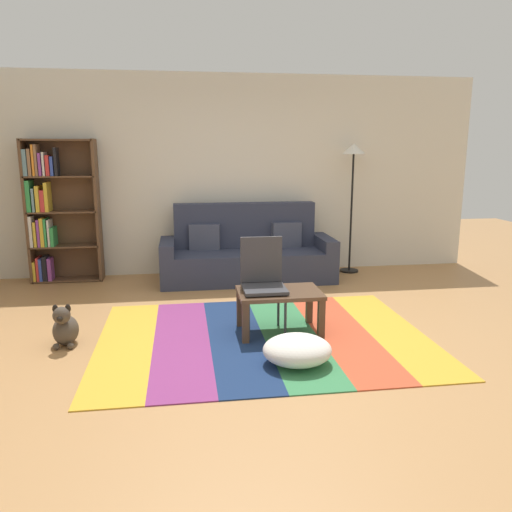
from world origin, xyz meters
name	(u,v)px	position (x,y,z in m)	size (l,w,h in m)	color
ground_plane	(264,333)	(0.00, 0.00, 0.00)	(14.00, 14.00, 0.00)	#B27F4C
back_wall	(235,175)	(0.00, 2.55, 1.35)	(6.80, 0.10, 2.70)	silver
rug	(264,337)	(-0.02, -0.12, 0.01)	(3.01, 2.28, 0.01)	gold
couch	(247,255)	(0.10, 2.02, 0.34)	(2.26, 0.80, 1.00)	#2D3347
bookshelf	(54,211)	(-2.37, 2.31, 0.93)	(0.90, 0.28, 1.84)	brown
coffee_table	(279,298)	(0.14, -0.01, 0.34)	(0.78, 0.52, 0.40)	#513826
pouf	(297,350)	(0.15, -0.74, 0.13)	(0.56, 0.51, 0.23)	white
dog	(65,328)	(-1.80, -0.03, 0.16)	(0.22, 0.35, 0.40)	#473D33
standing_lamp	(353,165)	(1.59, 2.23, 1.49)	(0.32, 0.32, 1.78)	black
tv_remote	(272,289)	(0.08, 0.02, 0.42)	(0.04, 0.15, 0.02)	black
folding_chair	(263,276)	(0.00, 0.09, 0.53)	(0.40, 0.40, 0.90)	#38383D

